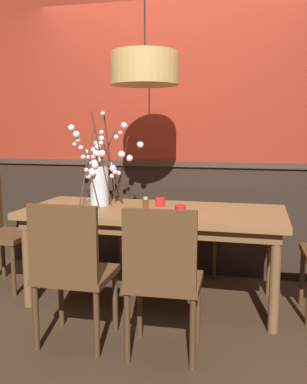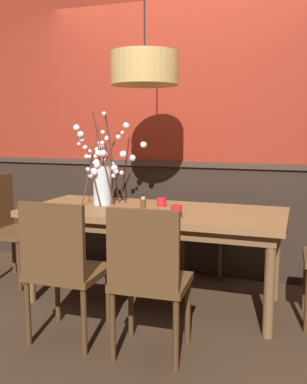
% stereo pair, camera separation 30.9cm
% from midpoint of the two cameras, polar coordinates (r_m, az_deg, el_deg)
% --- Properties ---
extents(ground_plane, '(24.00, 24.00, 0.00)m').
position_cam_midpoint_polar(ground_plane, '(3.53, 2.58, -14.21)').
color(ground_plane, '#422D1E').
extents(back_wall, '(5.35, 0.14, 2.70)m').
position_cam_midpoint_polar(back_wall, '(4.02, 5.90, 8.12)').
color(back_wall, '#2D2119').
rests_on(back_wall, ground).
extents(dining_table, '(2.00, 0.85, 0.74)m').
position_cam_midpoint_polar(dining_table, '(3.33, 2.66, -3.70)').
color(dining_table, olive).
rests_on(dining_table, ground).
extents(chair_near_side_left, '(0.46, 0.42, 0.92)m').
position_cam_midpoint_polar(chair_near_side_left, '(2.75, -8.88, -9.56)').
color(chair_near_side_left, brown).
rests_on(chair_near_side_left, ground).
extents(chair_near_side_right, '(0.46, 0.40, 0.92)m').
position_cam_midpoint_polar(chair_near_side_right, '(2.53, 2.83, -10.94)').
color(chair_near_side_right, brown).
rests_on(chair_near_side_right, ground).
extents(chair_far_side_right, '(0.42, 0.44, 0.91)m').
position_cam_midpoint_polar(chair_far_side_right, '(4.12, 9.47, -3.46)').
color(chair_far_side_right, brown).
rests_on(chair_far_side_right, ground).
extents(chair_head_west_end, '(0.40, 0.45, 0.96)m').
position_cam_midpoint_polar(chair_head_west_end, '(3.97, -16.77, -3.94)').
color(chair_head_west_end, brown).
rests_on(chair_head_west_end, ground).
extents(chair_far_side_left, '(0.46, 0.46, 0.97)m').
position_cam_midpoint_polar(chair_far_side_left, '(4.25, 2.14, -2.75)').
color(chair_far_side_left, brown).
rests_on(chair_far_side_left, ground).
extents(vase_with_blossoms, '(0.61, 0.46, 0.75)m').
position_cam_midpoint_polar(vase_with_blossoms, '(3.49, -4.25, 2.14)').
color(vase_with_blossoms, silver).
rests_on(vase_with_blossoms, dining_table).
extents(candle_holder_nearer_center, '(0.08, 0.08, 0.07)m').
position_cam_midpoint_polar(candle_holder_nearer_center, '(3.43, 3.65, -1.34)').
color(candle_holder_nearer_center, red).
rests_on(candle_holder_nearer_center, dining_table).
extents(candle_holder_nearer_edge, '(0.08, 0.08, 0.08)m').
position_cam_midpoint_polar(candle_holder_nearer_edge, '(3.02, 6.02, -2.56)').
color(candle_holder_nearer_edge, red).
rests_on(candle_holder_nearer_edge, dining_table).
extents(condiment_bottle, '(0.04, 0.04, 0.13)m').
position_cam_midpoint_polar(condiment_bottle, '(3.12, 1.46, -1.86)').
color(condiment_bottle, brown).
rests_on(condiment_bottle, dining_table).
extents(pendant_lamp, '(0.50, 0.50, 1.02)m').
position_cam_midpoint_polar(pendant_lamp, '(3.28, 1.61, 16.08)').
color(pendant_lamp, tan).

